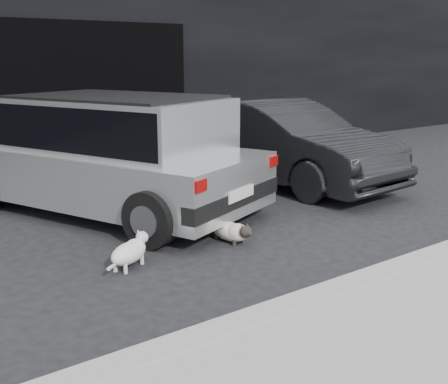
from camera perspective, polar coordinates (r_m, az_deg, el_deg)
ground at (r=6.67m, az=-7.20°, el=-3.90°), size 80.00×80.00×0.00m
building_facade at (r=12.27m, az=-17.84°, el=15.36°), size 34.00×4.00×5.00m
garage_opening at (r=10.41m, az=-13.64°, el=9.42°), size 4.00×0.10×2.60m
curb at (r=5.42m, az=16.49°, el=-7.91°), size 18.00×0.25×0.12m
silver_hatchback at (r=7.42m, az=-11.44°, el=4.31°), size 3.22×4.51×1.52m
second_car at (r=8.99m, az=5.81°, el=5.04°), size 1.68×4.12×1.33m
cat_siamese at (r=6.18m, az=0.86°, el=-4.04°), size 0.29×0.77×0.27m
cat_white at (r=5.54m, az=-9.48°, el=-5.96°), size 0.62×0.44×0.33m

